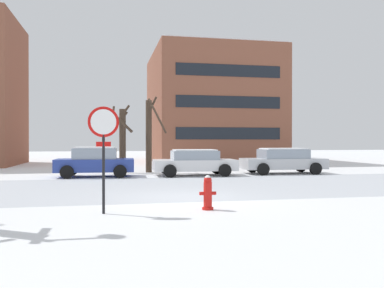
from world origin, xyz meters
name	(u,v)px	position (x,y,z in m)	size (l,w,h in m)	color
ground_plane	(183,198)	(0.00, 0.00, 0.00)	(120.00, 120.00, 0.00)	white
road_surface	(169,187)	(0.00, 3.07, 0.00)	(80.00, 8.13, 0.00)	#B7BCC4
stop_sign	(103,138)	(-2.45, -2.41, 1.86)	(0.76, 0.13, 2.65)	black
fire_hydrant	(208,192)	(0.21, -2.37, 0.45)	(0.44, 0.30, 0.90)	red
parked_car_blue	(95,162)	(-2.97, 8.31, 0.75)	(3.88, 2.15, 1.49)	#283D93
parked_car_white	(195,162)	(2.05, 8.03, 0.70)	(4.31, 2.20, 1.35)	white
parked_car_silver	(283,160)	(7.08, 8.32, 0.72)	(4.55, 2.22, 1.40)	silver
tree_far_mid	(122,137)	(-1.58, 10.66, 2.03)	(1.32, 1.47, 3.89)	#423326
tree_far_right	(150,134)	(-0.02, 10.61, 2.20)	(1.24, 1.58, 4.35)	#423326
building_far_right	(210,107)	(6.56, 22.63, 4.76)	(10.15, 11.58, 9.53)	brown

